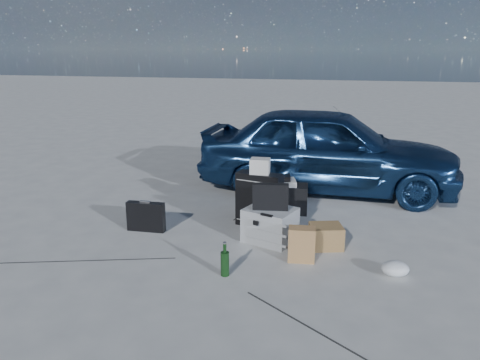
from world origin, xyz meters
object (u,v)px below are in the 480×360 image
at_px(cardboard_box, 326,236).
at_px(green_bottle, 225,260).
at_px(briefcase, 146,217).
at_px(pelican_case, 270,225).
at_px(duffel_bag, 279,198).
at_px(suitcase_left, 259,196).
at_px(car, 328,149).
at_px(suitcase_right, 259,200).

relative_size(cardboard_box, green_bottle, 1.03).
height_order(briefcase, cardboard_box, briefcase).
height_order(pelican_case, duffel_bag, pelican_case).
relative_size(suitcase_left, green_bottle, 1.74).
bearing_deg(car, duffel_bag, 154.31).
relative_size(duffel_bag, cardboard_box, 2.19).
distance_m(car, duffel_bag, 1.34).
relative_size(car, duffel_bag, 5.12).
height_order(suitcase_left, green_bottle, suitcase_left).
xyz_separation_m(pelican_case, green_bottle, (-0.27, -0.94, -0.03)).
relative_size(pelican_case, briefcase, 1.15).
bearing_deg(pelican_case, suitcase_right, 135.05).
bearing_deg(suitcase_left, car, 52.82).
bearing_deg(car, suitcase_left, 151.99).
xyz_separation_m(pelican_case, cardboard_box, (0.63, -0.03, -0.07)).
height_order(suitcase_left, suitcase_right, suitcase_right).
relative_size(suitcase_right, green_bottle, 2.02).
relative_size(car, cardboard_box, 11.24).
bearing_deg(duffel_bag, suitcase_left, -131.82).
bearing_deg(briefcase, cardboard_box, -1.63).
height_order(car, duffel_bag, car).
distance_m(suitcase_right, duffel_bag, 0.62).
bearing_deg(cardboard_box, suitcase_left, 140.52).
bearing_deg(car, briefcase, 138.08).
distance_m(car, pelican_case, 2.26).
relative_size(pelican_case, cardboard_box, 1.56).
bearing_deg(suitcase_right, green_bottle, -79.36).
height_order(suitcase_left, cardboard_box, suitcase_left).
bearing_deg(car, cardboard_box, -176.17).
bearing_deg(suitcase_left, suitcase_right, -87.51).
bearing_deg(green_bottle, suitcase_left, 90.54).
distance_m(pelican_case, briefcase, 1.50).
distance_m(briefcase, green_bottle, 1.52).
bearing_deg(green_bottle, car, 76.62).
relative_size(car, suitcase_right, 5.70).
distance_m(pelican_case, duffel_bag, 1.03).
height_order(car, suitcase_left, car).
bearing_deg(pelican_case, duffel_bag, 112.16).
xyz_separation_m(suitcase_right, cardboard_box, (0.85, -0.46, -0.21)).
height_order(duffel_bag, green_bottle, duffel_bag).
distance_m(pelican_case, suitcase_left, 0.78).
height_order(briefcase, green_bottle, briefcase).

